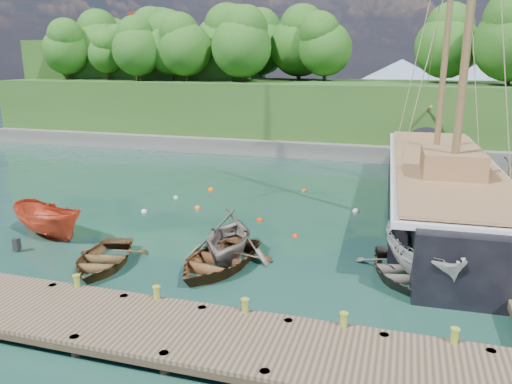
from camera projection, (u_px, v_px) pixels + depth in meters
ground at (237, 260)px, 20.71m from camera, size 160.00×160.00×0.00m
dock_near at (230, 341)px, 14.03m from camera, size 20.00×3.20×1.10m
dock_east at (511, 224)px, 23.89m from camera, size 3.20×24.00×1.10m
bollard_0 at (79, 303)px, 17.11m from camera, size 0.26×0.26×0.45m
bollard_1 at (158, 316)px, 16.27m from camera, size 0.26×0.26×0.45m
bollard_2 at (245, 329)px, 15.44m from camera, size 0.26×0.26×0.45m
bollard_3 at (342, 345)px, 14.61m from camera, size 0.26×0.26×0.45m
bollard_4 at (452, 362)px, 13.78m from camera, size 0.26×0.26×0.45m
rowboat_0 at (103, 266)px, 20.17m from camera, size 3.89×4.79×0.87m
rowboat_1 at (229, 258)px, 20.94m from camera, size 4.14×4.64×2.23m
rowboat_2 at (218, 268)px, 19.95m from camera, size 4.29×5.35×0.99m
rowboat_3 at (398, 276)px, 19.22m from camera, size 3.83×4.73×0.86m
motorboat_orange at (50, 237)px, 23.48m from camera, size 4.91×3.18×1.77m
cabin_boat_white at (423, 280)px, 18.91m from camera, size 3.87×5.70×2.06m
schooner at (440, 190)px, 27.01m from camera, size 6.23×29.45×21.93m
mooring_buoy_0 at (144, 212)px, 27.22m from camera, size 0.30×0.30×0.30m
mooring_buoy_1 at (198, 209)px, 27.85m from camera, size 0.34×0.34×0.34m
mooring_buoy_2 at (260, 221)px, 25.72m from camera, size 0.33×0.33×0.33m
mooring_buoy_3 at (356, 212)px, 27.28m from camera, size 0.35×0.35×0.35m
mooring_buoy_4 at (211, 190)px, 31.68m from camera, size 0.37×0.37×0.37m
mooring_buoy_5 at (304, 192)px, 31.44m from camera, size 0.32×0.32×0.32m
mooring_buoy_6 at (176, 198)px, 29.94m from camera, size 0.28×0.28×0.28m
mooring_buoy_7 at (295, 237)px, 23.44m from camera, size 0.28×0.28×0.28m
headland at (217, 84)px, 51.86m from camera, size 51.00×19.31×12.90m
distant_ridge at (396, 82)px, 83.15m from camera, size 117.00×40.00×10.00m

